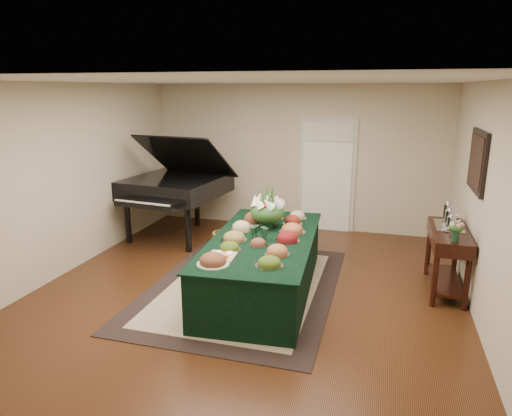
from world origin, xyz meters
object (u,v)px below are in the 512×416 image
(buffet_table, at_px, (263,264))
(mahogany_sideboard, at_px, (448,244))
(grand_piano, at_px, (176,186))
(floral_centerpiece, at_px, (268,208))

(buffet_table, distance_m, mahogany_sideboard, 2.43)
(grand_piano, bearing_deg, floral_centerpiece, -33.65)
(grand_piano, distance_m, mahogany_sideboard, 4.55)
(buffet_table, xyz_separation_m, grand_piano, (-2.09, 1.81, 0.57))
(buffet_table, height_order, grand_piano, grand_piano)
(buffet_table, bearing_deg, grand_piano, 139.08)
(grand_piano, bearing_deg, mahogany_sideboard, -14.48)
(mahogany_sideboard, bearing_deg, floral_centerpiece, -174.92)
(buffet_table, distance_m, grand_piano, 2.82)
(buffet_table, distance_m, floral_centerpiece, 0.80)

